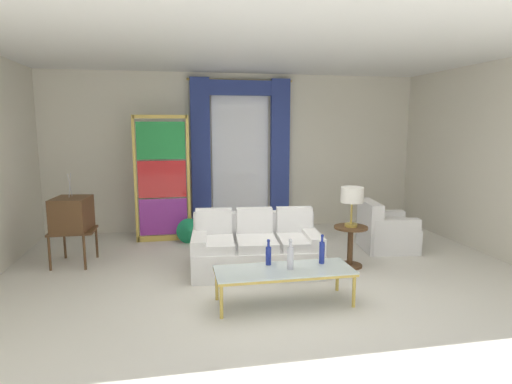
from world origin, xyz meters
The scene contains 16 objects.
ground_plane centered at (0.00, 0.00, 0.00)m, with size 16.00×16.00×0.00m, color silver.
wall_rear centered at (0.00, 3.06, 1.50)m, with size 8.00×0.12×3.00m, color silver.
wall_right centered at (3.66, 0.60, 1.50)m, with size 0.12×7.00×3.00m, color silver.
ceiling_slab centered at (0.00, 0.80, 3.02)m, with size 8.00×7.60×0.04m, color white.
curtained_window centered at (0.05, 2.89, 1.74)m, with size 2.00×0.17×2.70m.
couch_white_long centered at (-0.13, 0.48, 0.30)m, with size 1.83×1.08×0.86m.
coffee_table centered at (-0.02, -0.70, 0.38)m, with size 1.57×0.57×0.41m.
bottle_blue_decanter centered at (0.04, -0.71, 0.56)m, with size 0.07×0.07×0.36m.
bottle_crystal_tall centered at (-0.16, -0.51, 0.53)m, with size 0.07×0.07×0.31m.
bottle_amber_squat centered at (0.47, -0.58, 0.55)m, with size 0.06×0.06×0.35m.
vintage_tv centered at (-2.70, 1.25, 0.73)m, with size 0.62×0.65×1.35m.
armchair_white centered at (2.14, 1.08, 0.29)m, with size 0.93×0.92×0.80m.
stained_glass_divider centered at (-1.43, 2.28, 1.06)m, with size 0.95×0.05×2.20m.
peacock_figurine centered at (-1.00, 1.99, 0.22)m, with size 0.44×0.60×0.50m.
round_side_table centered at (1.24, 0.37, 0.36)m, with size 0.48×0.48×0.59m.
table_lamp_brass centered at (1.24, 0.37, 1.03)m, with size 0.32×0.32×0.57m.
Camera 1 is at (-1.21, -5.14, 2.03)m, focal length 29.60 mm.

